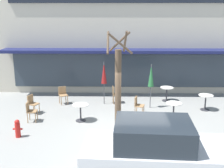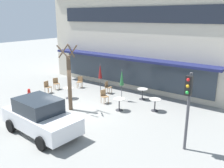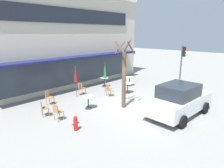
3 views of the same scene
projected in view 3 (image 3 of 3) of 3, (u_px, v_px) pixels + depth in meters
ground_plane at (132, 106)px, 12.36m from camera, size 80.00×80.00×0.00m
building_facade at (45, 38)px, 17.96m from camera, size 16.19×9.10×7.82m
cafe_table_near_wall at (129, 80)px, 16.96m from camera, size 0.70×0.70×0.76m
cafe_table_streetside at (128, 86)px, 14.90m from camera, size 0.70×0.70×0.76m
cafe_table_by_tree at (104, 81)px, 16.70m from camera, size 0.70×0.70×0.76m
cafe_table_mid_patio at (88, 100)px, 11.81m from camera, size 0.70×0.70×0.76m
patio_umbrella_green_folded at (105, 71)px, 15.01m from camera, size 0.28×0.28×2.20m
patio_umbrella_cream_folded at (76, 74)px, 13.73m from camera, size 0.28×0.28×2.20m
cafe_chair_0 at (44, 107)px, 10.71m from camera, size 0.52×0.52×0.89m
cafe_chair_1 at (57, 111)px, 10.20m from camera, size 0.42×0.42×0.89m
cafe_chair_2 at (109, 89)px, 14.10m from camera, size 0.50×0.50×0.89m
cafe_chair_3 at (81, 88)px, 14.51m from camera, size 0.45×0.45×0.89m
cafe_chair_4 at (49, 96)px, 12.50m from camera, size 0.54×0.54×0.89m
parked_sedan at (179, 100)px, 10.76m from camera, size 4.30×2.21×1.76m
street_tree at (124, 77)px, 11.70m from camera, size 0.93×1.00×4.01m
traffic_light_pole at (183, 59)px, 16.53m from camera, size 0.26×0.44×3.40m
fire_hydrant at (76, 123)px, 9.20m from camera, size 0.36×0.20×0.71m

